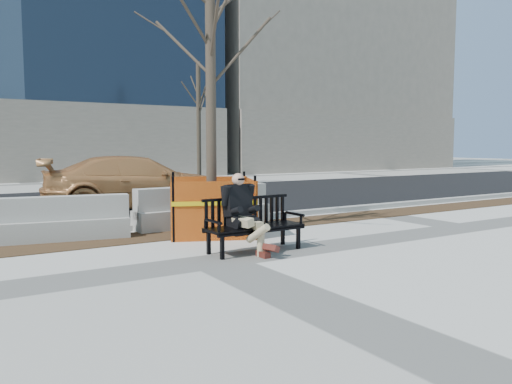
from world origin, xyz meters
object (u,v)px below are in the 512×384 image
at_px(sedan, 139,209).
at_px(jersey_barrier_left, 48,241).
at_px(seated_man, 241,253).
at_px(bench, 255,251).
at_px(tree_fence, 212,234).
at_px(jersey_barrier_right, 204,226).

height_order(sedan, jersey_barrier_left, sedan).
bearing_deg(seated_man, jersey_barrier_left, 131.23).
relative_size(bench, jersey_barrier_left, 0.59).
bearing_deg(seated_man, sedan, 84.55).
distance_m(tree_fence, jersey_barrier_right, 1.10).
relative_size(seated_man, jersey_barrier_right, 0.42).
xyz_separation_m(sedan, jersey_barrier_left, (-3.07, -3.73, 0.00)).
height_order(bench, seated_man, seated_man).
xyz_separation_m(bench, jersey_barrier_left, (-2.86, 2.88, 0.00)).
bearing_deg(sedan, tree_fence, -168.78).
height_order(seated_man, jersey_barrier_right, seated_man).
bearing_deg(bench, jersey_barrier_left, 133.33).
bearing_deg(seated_man, jersey_barrier_right, 74.71).
bearing_deg(jersey_barrier_right, tree_fence, -109.18).
relative_size(bench, jersey_barrier_right, 0.55).
relative_size(seated_man, sedan, 0.26).
height_order(jersey_barrier_left, jersey_barrier_right, jersey_barrier_right).
bearing_deg(jersey_barrier_left, seated_man, -37.66).
relative_size(tree_fence, jersey_barrier_left, 2.07).
height_order(bench, jersey_barrier_left, bench).
distance_m(jersey_barrier_left, jersey_barrier_right, 3.34).
xyz_separation_m(tree_fence, jersey_barrier_right, (0.32, 1.05, 0.00)).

